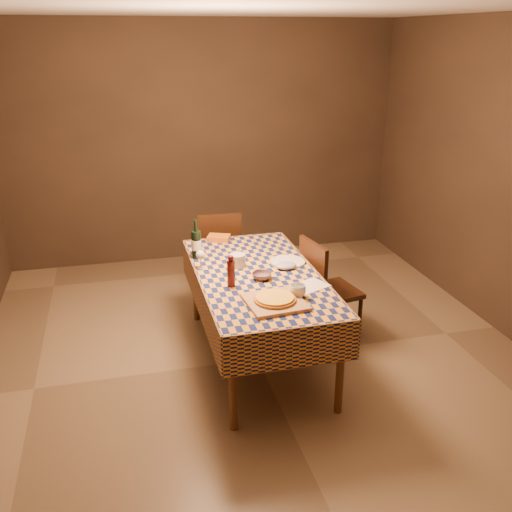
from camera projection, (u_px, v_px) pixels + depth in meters
name	position (u px, v px, depth m)	size (l,w,h in m)	color
room	(258.00, 202.00, 4.25)	(5.00, 5.10, 2.70)	brown
dining_table	(258.00, 283.00, 4.49)	(0.94, 1.84, 0.77)	brown
cutting_board	(275.00, 302.00, 3.96)	(0.39, 0.39, 0.02)	#A5754D
pizza	(275.00, 299.00, 3.95)	(0.37, 0.37, 0.03)	#A2611B
pepper_mill	(231.00, 272.00, 4.20)	(0.07, 0.07, 0.25)	#481013
bowl	(262.00, 276.00, 4.36)	(0.15, 0.15, 0.05)	#604650
wine_glass	(200.00, 256.00, 4.53)	(0.08, 0.08, 0.15)	silver
wine_bottle	(196.00, 244.00, 4.74)	(0.08, 0.08, 0.33)	black
deli_tub	(238.00, 261.00, 4.58)	(0.13, 0.13, 0.11)	silver
takeout_container	(219.00, 238.00, 5.17)	(0.20, 0.14, 0.05)	#B05F17
white_plate	(288.00, 262.00, 4.67)	(0.28, 0.28, 0.02)	white
tumbler	(298.00, 291.00, 4.05)	(0.12, 0.12, 0.09)	silver
flour_patch	(310.00, 286.00, 4.24)	(0.26, 0.20, 0.00)	silver
flour_bag	(286.00, 266.00, 4.55)	(0.17, 0.13, 0.05)	#9EA4CA
chair_far	(219.00, 250.00, 5.64)	(0.44, 0.45, 0.93)	black
chair_right	(324.00, 286.00, 4.85)	(0.50, 0.49, 0.93)	black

